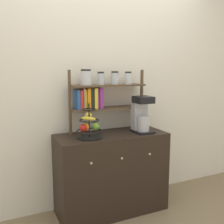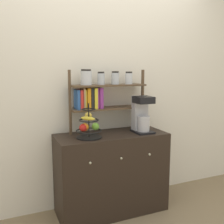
{
  "view_description": "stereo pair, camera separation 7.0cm",
  "coord_description": "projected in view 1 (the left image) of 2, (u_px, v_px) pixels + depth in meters",
  "views": [
    {
      "loc": [
        -1.06,
        -2.1,
        1.46
      ],
      "look_at": [
        0.01,
        0.23,
        1.05
      ],
      "focal_mm": 42.0,
      "sensor_mm": 36.0,
      "label": 1
    },
    {
      "loc": [
        -1.0,
        -2.12,
        1.46
      ],
      "look_at": [
        0.01,
        0.23,
        1.05
      ],
      "focal_mm": 42.0,
      "sensor_mm": 36.0,
      "label": 2
    }
  ],
  "objects": [
    {
      "name": "sideboard",
      "position": [
        111.0,
        173.0,
        2.69
      ],
      "size": [
        1.11,
        0.48,
        0.82
      ],
      "color": "black",
      "rests_on": "ground_plane"
    },
    {
      "name": "coffee_maker",
      "position": [
        141.0,
        114.0,
        2.69
      ],
      "size": [
        0.18,
        0.23,
        0.37
      ],
      "color": "black",
      "rests_on": "sideboard"
    },
    {
      "name": "shelf_hutch",
      "position": [
        99.0,
        93.0,
        2.66
      ],
      "size": [
        0.83,
        0.2,
        0.64
      ],
      "color": "brown",
      "rests_on": "sideboard"
    },
    {
      "name": "ground_plane",
      "position": [
        121.0,
        221.0,
        2.55
      ],
      "size": [
        12.0,
        12.0,
        0.0
      ],
      "primitive_type": "plane",
      "color": "#847051"
    },
    {
      "name": "wall_back",
      "position": [
        101.0,
        85.0,
        2.8
      ],
      "size": [
        7.0,
        0.05,
        2.6
      ],
      "primitive_type": "cube",
      "color": "silver",
      "rests_on": "ground_plane"
    },
    {
      "name": "fruit_stand",
      "position": [
        89.0,
        126.0,
        2.46
      ],
      "size": [
        0.24,
        0.24,
        0.33
      ],
      "color": "black",
      "rests_on": "sideboard"
    }
  ]
}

